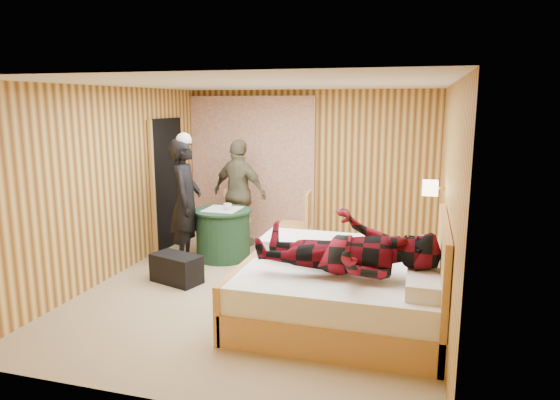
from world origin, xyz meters
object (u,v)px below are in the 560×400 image
(chair_far, at_px, (237,213))
(man_on_bed, at_px, (347,235))
(nightstand, at_px, (422,266))
(man_at_table, at_px, (240,193))
(wall_lamp, at_px, (430,188))
(round_table, at_px, (223,234))
(chair_near, at_px, (300,220))
(woman_standing, at_px, (186,202))
(duffel_bag, at_px, (177,269))
(bed, at_px, (346,292))

(chair_far, xyz_separation_m, man_on_bed, (2.15, -2.62, 0.48))
(nightstand, height_order, man_at_table, man_at_table)
(wall_lamp, height_order, round_table, wall_lamp)
(round_table, xyz_separation_m, chair_near, (1.08, 0.39, 0.20))
(man_on_bed, bearing_deg, man_at_table, 128.56)
(chair_far, relative_size, woman_standing, 0.52)
(man_on_bed, bearing_deg, nightstand, 63.97)
(man_on_bed, bearing_deg, chair_near, 113.97)
(nightstand, bearing_deg, wall_lamp, -69.65)
(wall_lamp, height_order, man_on_bed, man_on_bed)
(round_table, bearing_deg, man_on_bed, -42.56)
(duffel_bag, height_order, man_at_table, man_at_table)
(chair_near, bearing_deg, round_table, -76.25)
(chair_far, relative_size, duffel_bag, 1.43)
(round_table, distance_m, woman_standing, 0.75)
(round_table, relative_size, man_at_table, 0.49)
(round_table, relative_size, duffel_bag, 1.31)
(chair_far, bearing_deg, nightstand, -42.07)
(woman_standing, height_order, man_at_table, woman_standing)
(round_table, bearing_deg, nightstand, -9.03)
(woman_standing, bearing_deg, man_on_bed, -136.71)
(wall_lamp, distance_m, chair_near, 2.17)
(wall_lamp, height_order, bed, wall_lamp)
(nightstand, distance_m, chair_near, 1.98)
(man_at_table, bearing_deg, man_on_bed, 146.48)
(chair_near, bearing_deg, duffel_bag, -46.39)
(bed, distance_m, man_on_bed, 0.72)
(man_at_table, bearing_deg, bed, 148.61)
(chair_far, xyz_separation_m, woman_standing, (-0.40, -0.99, 0.36))
(nightstand, relative_size, woman_standing, 0.32)
(nightstand, height_order, round_table, round_table)
(wall_lamp, xyz_separation_m, round_table, (-2.89, 0.57, -0.92))
(bed, height_order, duffel_bag, bed)
(wall_lamp, distance_m, woman_standing, 3.35)
(nightstand, bearing_deg, round_table, 170.97)
(nightstand, distance_m, chair_far, 3.10)
(bed, xyz_separation_m, round_table, (-2.09, 1.72, 0.04))
(bed, bearing_deg, man_on_bed, -82.17)
(round_table, xyz_separation_m, woman_standing, (-0.43, -0.32, 0.52))
(woman_standing, relative_size, man_on_bed, 1.02)
(duffel_bag, distance_m, man_at_table, 1.96)
(nightstand, bearing_deg, man_on_bed, -116.03)
(nightstand, relative_size, chair_far, 0.62)
(round_table, height_order, chair_near, chair_near)
(bed, xyz_separation_m, man_on_bed, (0.03, -0.23, 0.68))
(chair_far, height_order, chair_near, chair_near)
(wall_lamp, distance_m, man_on_bed, 1.61)
(wall_lamp, bearing_deg, bed, -125.03)
(nightstand, bearing_deg, man_at_table, 157.76)
(duffel_bag, relative_size, man_at_table, 0.38)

